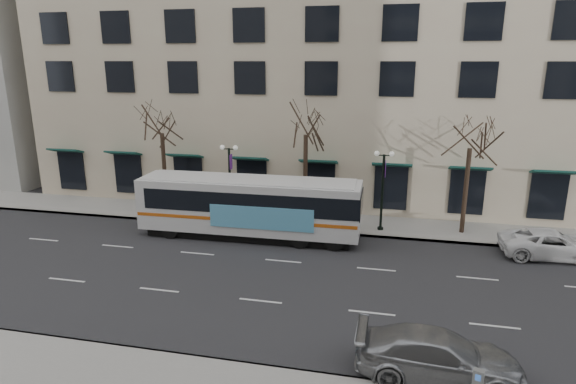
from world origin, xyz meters
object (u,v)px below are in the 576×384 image
(white_pickup, at_px, (552,244))
(tree_far_right, at_px, (471,132))
(city_bus, at_px, (251,205))
(pay_station, at_px, (478,382))
(silver_car, at_px, (438,356))
(tree_far_left, at_px, (161,119))
(lamp_post_right, at_px, (383,187))
(lamp_post_left, at_px, (230,179))
(tree_far_mid, at_px, (306,120))

(white_pickup, bearing_deg, tree_far_right, 54.68)
(city_bus, distance_m, white_pickup, 17.24)
(white_pickup, height_order, pay_station, pay_station)
(tree_far_right, bearing_deg, silver_car, -99.82)
(silver_car, bearing_deg, pay_station, -149.65)
(tree_far_left, relative_size, silver_car, 1.48)
(silver_car, distance_m, pay_station, 2.02)
(lamp_post_right, relative_size, city_bus, 0.38)
(tree_far_right, height_order, pay_station, tree_far_right)
(white_pickup, bearing_deg, pay_station, 153.46)
(tree_far_left, xyz_separation_m, lamp_post_left, (5.01, -0.60, -3.75))
(lamp_post_left, xyz_separation_m, silver_car, (12.40, -14.40, -2.13))
(tree_far_mid, bearing_deg, white_pickup, -10.84)
(tree_far_right, height_order, white_pickup, tree_far_right)
(tree_far_right, height_order, lamp_post_right, tree_far_right)
(tree_far_right, distance_m, lamp_post_right, 6.11)
(lamp_post_left, height_order, lamp_post_right, same)
(tree_far_right, bearing_deg, tree_far_mid, 180.00)
(silver_car, xyz_separation_m, white_pickup, (7.00, 12.24, -0.05))
(silver_car, bearing_deg, white_pickup, -29.36)
(lamp_post_left, relative_size, silver_car, 0.93)
(tree_far_left, distance_m, silver_car, 23.72)
(tree_far_left, xyz_separation_m, pay_station, (18.39, -16.71, -5.50))
(tree_far_left, height_order, lamp_post_left, tree_far_left)
(tree_far_mid, xyz_separation_m, silver_car, (7.40, -15.00, -6.09))
(tree_far_mid, relative_size, lamp_post_right, 1.64)
(tree_far_right, distance_m, pay_station, 17.58)
(city_bus, relative_size, white_pickup, 2.48)
(city_bus, bearing_deg, lamp_post_right, 17.53)
(silver_car, xyz_separation_m, pay_station, (0.99, -1.71, 0.38))
(lamp_post_left, bearing_deg, pay_station, -50.29)
(tree_far_left, distance_m, lamp_post_left, 6.29)
(tree_far_left, relative_size, tree_far_right, 1.03)
(tree_far_left, relative_size, lamp_post_right, 1.60)
(silver_car, bearing_deg, lamp_post_right, 9.83)
(lamp_post_left, distance_m, city_bus, 3.54)
(tree_far_left, xyz_separation_m, lamp_post_right, (15.01, -0.60, -3.75))
(city_bus, height_order, silver_car, city_bus)
(tree_far_left, distance_m, pay_station, 25.45)
(pay_station, bearing_deg, tree_far_right, 102.46)
(lamp_post_right, bearing_deg, tree_far_left, 177.71)
(tree_far_left, distance_m, white_pickup, 25.26)
(pay_station, bearing_deg, tree_far_left, 155.69)
(silver_car, bearing_deg, tree_far_right, -9.43)
(tree_far_mid, distance_m, pay_station, 19.55)
(lamp_post_right, bearing_deg, white_pickup, -12.93)
(tree_far_left, height_order, pay_station, tree_far_left)
(tree_far_right, distance_m, silver_car, 16.22)
(lamp_post_left, relative_size, white_pickup, 0.95)
(pay_station, bearing_deg, city_bus, 147.56)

